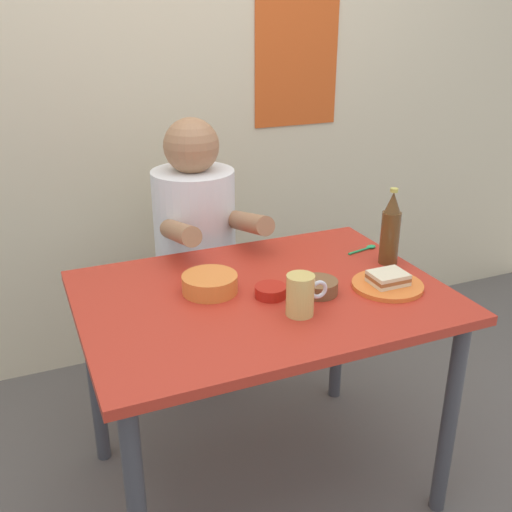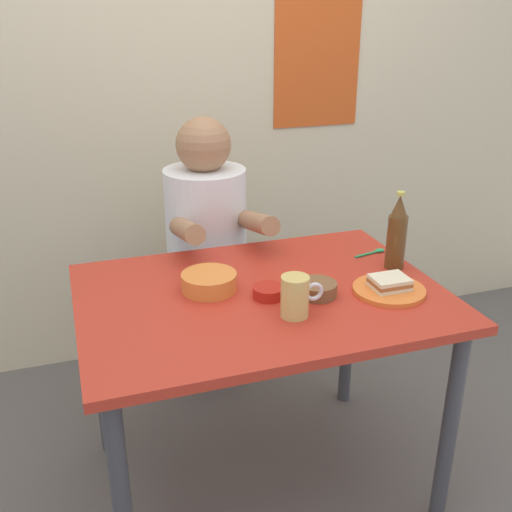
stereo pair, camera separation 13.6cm
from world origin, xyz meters
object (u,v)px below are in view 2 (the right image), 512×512
stool (209,313)px  soup_bowl_orange (209,281)px  person_seated (207,221)px  plate_orange (389,290)px  beer_mug (296,296)px  beer_bottle (397,234)px  sandwich (390,283)px  dining_table (261,319)px

stool → soup_bowl_orange: size_ratio=2.65×
person_seated → plate_orange: (0.39, -0.74, -0.02)m
beer_mug → beer_bottle: 0.49m
plate_orange → sandwich: bearing=166.0°
stool → plate_orange: plate_orange is taller
plate_orange → dining_table: bearing=161.8°
stool → plate_orange: 0.93m
dining_table → plate_orange: plate_orange is taller
person_seated → beer_mug: person_seated is taller
dining_table → beer_bottle: size_ratio=4.20×
dining_table → beer_mug: (0.04, -0.17, 0.15)m
person_seated → sandwich: (0.39, -0.74, 0.01)m
person_seated → soup_bowl_orange: person_seated is taller
stool → beer_mug: size_ratio=3.57×
person_seated → stool: bearing=90.0°
sandwich → beer_mug: bearing=-171.6°
dining_table → person_seated: size_ratio=1.53×
plate_orange → sandwich: (-0.00, 0.00, 0.02)m
sandwich → stool: bearing=117.2°
stool → plate_orange: (0.39, -0.75, 0.40)m
stool → sandwich: (0.39, -0.75, 0.42)m
stool → plate_orange: bearing=-62.8°
person_seated → beer_bottle: (0.50, -0.58, 0.09)m
plate_orange → sandwich: sandwich is taller
person_seated → sandwich: 0.83m
sandwich → soup_bowl_orange: bearing=160.1°
plate_orange → beer_bottle: (0.11, 0.16, 0.11)m
person_seated → beer_bottle: person_seated is taller
sandwich → person_seated: bearing=117.5°
sandwich → beer_bottle: bearing=55.2°
beer_bottle → soup_bowl_orange: size_ratio=1.54×
stool → beer_mug: bearing=-85.8°
plate_orange → person_seated: bearing=117.5°
stool → beer_bottle: size_ratio=1.72×
person_seated → plate_orange: size_ratio=3.27×
sandwich → beer_bottle: (0.11, 0.16, 0.09)m
beer_bottle → soup_bowl_orange: 0.64m
plate_orange → sandwich: 0.02m
stool → person_seated: bearing=-90.0°
beer_bottle → stool: bearing=130.2°
dining_table → beer_mug: beer_mug is taller
plate_orange → beer_bottle: size_ratio=0.84×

